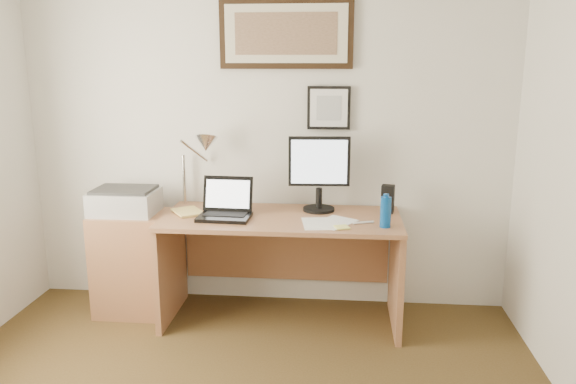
# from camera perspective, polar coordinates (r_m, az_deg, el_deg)

# --- Properties ---
(wall_back) EXTENTS (3.50, 0.02, 2.50)m
(wall_back) POSITION_cam_1_polar(r_m,az_deg,el_deg) (4.05, -2.28, 5.80)
(wall_back) COLOR silver
(wall_back) RESTS_ON ground
(side_cabinet) EXTENTS (0.50, 0.40, 0.73)m
(side_cabinet) POSITION_cam_1_polar(r_m,az_deg,el_deg) (4.18, -15.46, -6.95)
(side_cabinet) COLOR #925D3D
(side_cabinet) RESTS_ON floor
(water_bottle) EXTENTS (0.07, 0.07, 0.19)m
(water_bottle) POSITION_cam_1_polar(r_m,az_deg,el_deg) (3.56, 9.89, -2.02)
(water_bottle) COLOR #0B4592
(water_bottle) RESTS_ON desk
(bottle_cap) EXTENTS (0.03, 0.03, 0.02)m
(bottle_cap) POSITION_cam_1_polar(r_m,az_deg,el_deg) (3.54, 9.95, -0.35)
(bottle_cap) COLOR #0B4592
(bottle_cap) RESTS_ON water_bottle
(speaker) EXTENTS (0.10, 0.09, 0.19)m
(speaker) POSITION_cam_1_polar(r_m,az_deg,el_deg) (3.91, 10.09, -0.70)
(speaker) COLOR black
(speaker) RESTS_ON desk
(paper_sheet_a) EXTENTS (0.24, 0.31, 0.00)m
(paper_sheet_a) POSITION_cam_1_polar(r_m,az_deg,el_deg) (3.61, 3.12, -3.22)
(paper_sheet_a) COLOR white
(paper_sheet_a) RESTS_ON desk
(paper_sheet_b) EXTENTS (0.34, 0.36, 0.00)m
(paper_sheet_b) POSITION_cam_1_polar(r_m,az_deg,el_deg) (3.64, 4.67, -3.10)
(paper_sheet_b) COLOR white
(paper_sheet_b) RESTS_ON desk
(sticky_pad) EXTENTS (0.11, 0.11, 0.01)m
(sticky_pad) POSITION_cam_1_polar(r_m,az_deg,el_deg) (3.52, 5.50, -3.58)
(sticky_pad) COLOR #FCFF78
(sticky_pad) RESTS_ON desk
(marker_pen) EXTENTS (0.14, 0.06, 0.02)m
(marker_pen) POSITION_cam_1_polar(r_m,az_deg,el_deg) (3.64, 7.66, -3.09)
(marker_pen) COLOR white
(marker_pen) RESTS_ON desk
(book) EXTENTS (0.28, 0.29, 0.02)m
(book) POSITION_cam_1_polar(r_m,az_deg,el_deg) (3.88, -11.33, -2.17)
(book) COLOR #E4C66B
(book) RESTS_ON desk
(desk) EXTENTS (1.60, 0.70, 0.75)m
(desk) POSITION_cam_1_polar(r_m,az_deg,el_deg) (3.92, -0.56, -5.49)
(desk) COLOR #925D3D
(desk) RESTS_ON floor
(laptop) EXTENTS (0.35, 0.31, 0.26)m
(laptop) POSITION_cam_1_polar(r_m,az_deg,el_deg) (3.77, -6.35, -1.68)
(laptop) COLOR black
(laptop) RESTS_ON desk
(lcd_monitor) EXTENTS (0.42, 0.22, 0.52)m
(lcd_monitor) POSITION_cam_1_polar(r_m,az_deg,el_deg) (3.85, 3.18, 2.25)
(lcd_monitor) COLOR black
(lcd_monitor) RESTS_ON desk
(printer) EXTENTS (0.44, 0.34, 0.18)m
(printer) POSITION_cam_1_polar(r_m,az_deg,el_deg) (4.07, -16.24, -0.88)
(printer) COLOR #ACACAE
(printer) RESTS_ON side_cabinet
(desk_lamp) EXTENTS (0.29, 0.27, 0.53)m
(desk_lamp) POSITION_cam_1_polar(r_m,az_deg,el_deg) (3.95, -8.54, 4.56)
(desk_lamp) COLOR silver
(desk_lamp) RESTS_ON desk
(picture_large) EXTENTS (0.92, 0.04, 0.47)m
(picture_large) POSITION_cam_1_polar(r_m,az_deg,el_deg) (3.97, -0.21, 15.78)
(picture_large) COLOR black
(picture_large) RESTS_ON wall_back
(picture_small) EXTENTS (0.30, 0.03, 0.30)m
(picture_small) POSITION_cam_1_polar(r_m,az_deg,el_deg) (3.97, 4.17, 8.52)
(picture_small) COLOR black
(picture_small) RESTS_ON wall_back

